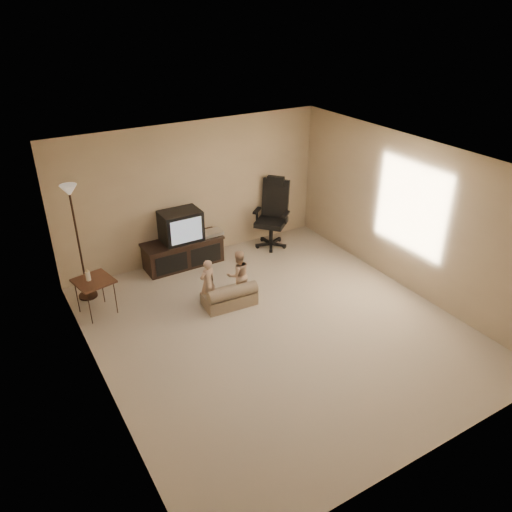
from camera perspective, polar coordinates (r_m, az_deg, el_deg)
The scene contains 9 objects.
floor at distance 7.46m, azimuth 2.32°, elevation -8.17°, with size 5.50×5.50×0.00m, color #B3A68E.
room_shell at distance 6.69m, azimuth 2.57°, elevation 2.43°, with size 5.50×5.50×5.50m.
tv_stand at distance 9.00m, azimuth -8.37°, elevation 1.46°, with size 1.46×0.54×1.04m.
office_chair at distance 9.63m, azimuth 1.90°, elevation 3.91°, with size 0.87×0.87×1.34m.
side_table at distance 7.87m, azimuth -18.13°, elevation -2.75°, with size 0.62×0.62×0.79m.
floor_lamp at distance 8.00m, azimuth -20.09°, elevation 4.14°, with size 0.30×0.30×1.91m.
child_sofa at distance 7.87m, azimuth -2.97°, elevation -4.66°, with size 0.84×0.51×0.40m.
toddler_left at distance 7.83m, azimuth -5.55°, elevation -3.00°, with size 0.28×0.21×0.77m, color tan.
toddler_right at distance 7.96m, azimuth -2.02°, elevation -2.12°, with size 0.40×0.22×0.82m, color tan.
Camera 1 is at (-3.34, -5.03, 4.38)m, focal length 35.00 mm.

